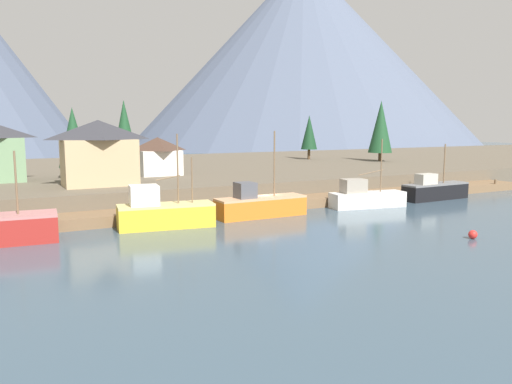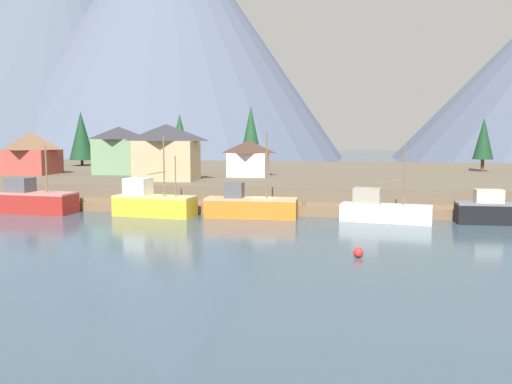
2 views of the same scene
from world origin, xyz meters
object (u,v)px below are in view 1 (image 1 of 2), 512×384
house_tan (99,152)px  conifer_near_right (381,127)px  conifer_mid_left (309,132)px  conifer_back_left (124,130)px  channel_buoy (473,234)px  conifer_near_left (73,138)px  fishing_boat_white (365,197)px  fishing_boat_orange (259,205)px  fishing_boat_yellow (163,212)px  fishing_boat_black (435,190)px  house_white (158,156)px

house_tan → conifer_near_right: conifer_near_right is taller
conifer_mid_left → conifer_back_left: size_ratio=0.82×
channel_buoy → conifer_near_left: bearing=122.6°
fishing_boat_white → conifer_near_right: (25.18, 26.07, 7.47)m
conifer_near_left → fishing_boat_orange: bearing=-57.5°
conifer_back_left → fishing_boat_white: bearing=-59.9°
fishing_boat_yellow → fishing_boat_white: (22.84, 0.17, -0.25)m
house_tan → channel_buoy: size_ratio=11.19×
fishing_boat_yellow → conifer_back_left: 33.00m
conifer_near_left → conifer_back_left: 12.73m
house_tan → conifer_mid_left: (42.43, 23.24, 1.44)m
conifer_back_left → fishing_boat_black: bearing=-46.7°
fishing_boat_white → fishing_boat_black: size_ratio=0.95×
conifer_near_left → conifer_near_right: (52.06, 3.73, 1.17)m
house_tan → house_white: bearing=42.7°
house_tan → conifer_back_left: (7.23, 19.01, 2.07)m
fishing_boat_yellow → fishing_boat_white: fishing_boat_yellow is taller
conifer_near_left → conifer_mid_left: (43.67, 13.71, 0.10)m
fishing_boat_yellow → house_tan: 14.08m
conifer_mid_left → conifer_back_left: (-35.20, -4.23, 0.63)m
conifer_back_left → house_white: bearing=-81.4°
house_white → conifer_near_left: bearing=172.4°
conifer_near_left → channel_buoy: 45.90m
fishing_boat_yellow → conifer_near_left: conifer_near_left is taller
fishing_boat_yellow → house_tan: bearing=110.4°
fishing_boat_yellow → channel_buoy: bearing=-29.4°
fishing_boat_yellow → conifer_back_left: (4.43, 31.99, 6.77)m
fishing_boat_black → house_white: bearing=142.1°
fishing_boat_orange → house_tan: size_ratio=1.16×
fishing_boat_white → conifer_near_left: 35.51m
fishing_boat_yellow → fishing_boat_orange: bearing=11.6°
conifer_mid_left → house_white: bearing=-155.8°
house_white → conifer_back_left: size_ratio=0.54×
conifer_near_left → fishing_boat_yellow: bearing=-79.8°
house_white → conifer_near_left: size_ratio=0.63×
conifer_near_left → conifer_near_right: 52.20m
fishing_boat_yellow → house_white: fishing_boat_yellow is taller
house_white → house_tan: size_ratio=0.69×
house_white → house_tan: house_tan is taller
house_white → channel_buoy: size_ratio=7.75×
fishing_boat_white → conifer_near_left: conifer_near_left is taller
fishing_boat_yellow → conifer_mid_left: bearing=50.6°
fishing_boat_white → conifer_mid_left: 40.28m
fishing_boat_black → house_white: (-27.89, 20.47, 3.84)m
conifer_near_right → conifer_back_left: bearing=172.5°
conifer_near_right → conifer_back_left: conifer_near_right is taller
house_white → channel_buoy: house_white is taller
conifer_mid_left → channel_buoy: size_ratio=11.70×
fishing_boat_white → conifer_near_left: bearing=149.5°
fishing_boat_black → channel_buoy: bearing=-131.2°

